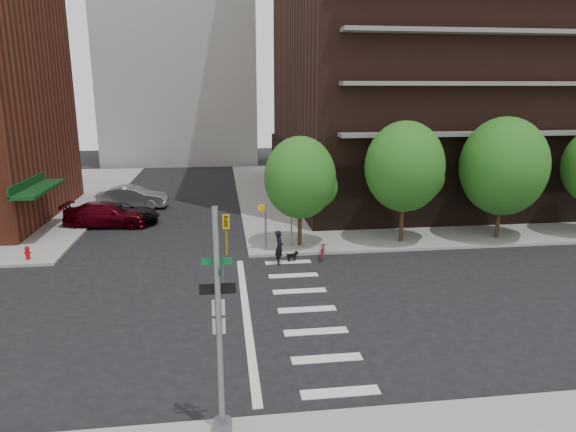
{
  "coord_description": "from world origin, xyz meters",
  "views": [
    {
      "loc": [
        -0.32,
        -19.28,
        8.8
      ],
      "look_at": [
        3.0,
        6.0,
        2.5
      ],
      "focal_mm": 32.0,
      "sensor_mm": 36.0,
      "label": 1
    }
  ],
  "objects_px": {
    "parked_car_silver": "(133,197)",
    "scooter": "(323,250)",
    "parked_car_black": "(119,214)",
    "traffic_signal": "(221,341)",
    "fire_hydrant": "(27,252)",
    "parked_car_maroon": "(108,214)",
    "dog_walker": "(279,247)"
  },
  "relations": [
    {
      "from": "parked_car_silver",
      "to": "parked_car_maroon",
      "type": "bearing_deg",
      "value": 175.39
    },
    {
      "from": "fire_hydrant",
      "to": "parked_car_black",
      "type": "bearing_deg",
      "value": 65.47
    },
    {
      "from": "traffic_signal",
      "to": "parked_car_maroon",
      "type": "relative_size",
      "value": 1.07
    },
    {
      "from": "fire_hydrant",
      "to": "parked_car_silver",
      "type": "bearing_deg",
      "value": 74.42
    },
    {
      "from": "traffic_signal",
      "to": "fire_hydrant",
      "type": "xyz_separation_m",
      "value": [
        -10.03,
        15.29,
        -2.15
      ]
    },
    {
      "from": "parked_car_black",
      "to": "dog_walker",
      "type": "height_order",
      "value": "dog_walker"
    },
    {
      "from": "parked_car_black",
      "to": "dog_walker",
      "type": "distance_m",
      "value": 13.44
    },
    {
      "from": "fire_hydrant",
      "to": "parked_car_maroon",
      "type": "relative_size",
      "value": 0.13
    },
    {
      "from": "parked_car_black",
      "to": "parked_car_maroon",
      "type": "distance_m",
      "value": 0.76
    },
    {
      "from": "traffic_signal",
      "to": "dog_walker",
      "type": "distance_m",
      "value": 13.75
    },
    {
      "from": "fire_hydrant",
      "to": "parked_car_maroon",
      "type": "distance_m",
      "value": 7.45
    },
    {
      "from": "traffic_signal",
      "to": "parked_car_black",
      "type": "distance_m",
      "value": 23.66
    },
    {
      "from": "parked_car_maroon",
      "to": "dog_walker",
      "type": "bearing_deg",
      "value": -126.16
    },
    {
      "from": "fire_hydrant",
      "to": "scooter",
      "type": "distance_m",
      "value": 15.51
    },
    {
      "from": "parked_car_silver",
      "to": "scooter",
      "type": "xyz_separation_m",
      "value": [
        12.02,
        -13.58,
        -0.4
      ]
    },
    {
      "from": "fire_hydrant",
      "to": "scooter",
      "type": "height_order",
      "value": "scooter"
    },
    {
      "from": "parked_car_silver",
      "to": "dog_walker",
      "type": "bearing_deg",
      "value": -142.87
    },
    {
      "from": "fire_hydrant",
      "to": "dog_walker",
      "type": "height_order",
      "value": "dog_walker"
    },
    {
      "from": "traffic_signal",
      "to": "fire_hydrant",
      "type": "distance_m",
      "value": 18.42
    },
    {
      "from": "fire_hydrant",
      "to": "parked_car_maroon",
      "type": "height_order",
      "value": "parked_car_maroon"
    },
    {
      "from": "scooter",
      "to": "parked_car_silver",
      "type": "bearing_deg",
      "value": 146.25
    },
    {
      "from": "fire_hydrant",
      "to": "scooter",
      "type": "relative_size",
      "value": 0.42
    },
    {
      "from": "parked_car_silver",
      "to": "dog_walker",
      "type": "distance_m",
      "value": 17.21
    },
    {
      "from": "parked_car_black",
      "to": "traffic_signal",
      "type": "bearing_deg",
      "value": -162.23
    },
    {
      "from": "traffic_signal",
      "to": "fire_hydrant",
      "type": "bearing_deg",
      "value": 123.26
    },
    {
      "from": "parked_car_black",
      "to": "parked_car_silver",
      "type": "xyz_separation_m",
      "value": [
        0.09,
        4.96,
        0.13
      ]
    },
    {
      "from": "parked_car_maroon",
      "to": "traffic_signal",
      "type": "bearing_deg",
      "value": -157.03
    },
    {
      "from": "traffic_signal",
      "to": "parked_car_black",
      "type": "relative_size",
      "value": 1.15
    },
    {
      "from": "fire_hydrant",
      "to": "parked_car_silver",
      "type": "xyz_separation_m",
      "value": [
        3.43,
        12.28,
        0.3
      ]
    },
    {
      "from": "parked_car_silver",
      "to": "dog_walker",
      "type": "xyz_separation_m",
      "value": [
        9.6,
        -14.28,
        0.05
      ]
    },
    {
      "from": "parked_car_black",
      "to": "parked_car_silver",
      "type": "relative_size",
      "value": 1.01
    },
    {
      "from": "parked_car_maroon",
      "to": "parked_car_black",
      "type": "bearing_deg",
      "value": -55.05
    }
  ]
}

